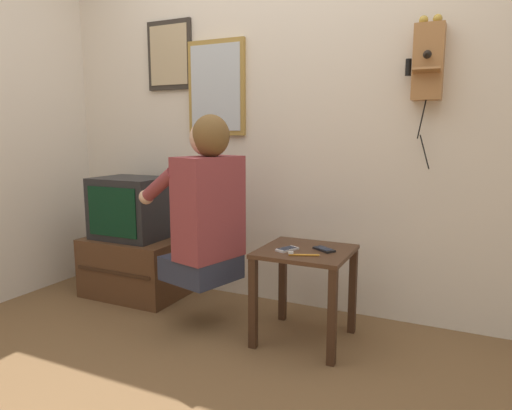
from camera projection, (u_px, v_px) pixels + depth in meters
The scene contains 12 objects.
ground_plane at pixel (212, 368), 2.23m from camera, with size 14.00×14.00×0.00m, color brown.
wall_back at pixel (290, 111), 2.92m from camera, with size 6.80×0.05×2.55m.
side_table at pixel (305, 269), 2.47m from camera, with size 0.48×0.46×0.51m.
person at pixel (206, 205), 2.58m from camera, with size 0.59×0.50×0.95m.
tv_stand at pixel (136, 266), 3.21m from camera, with size 0.68×0.46×0.41m.
television at pixel (131, 208), 3.16m from camera, with size 0.49×0.39×0.42m.
wall_phone_antique at pixel (428, 61), 2.45m from camera, with size 0.20×0.19×0.82m.
framed_picture at pixel (169, 55), 3.20m from camera, with size 0.36×0.03×0.47m.
wall_mirror at pixel (216, 88), 3.07m from camera, with size 0.43×0.04×0.63m.
cell_phone_held at pixel (287, 249), 2.44m from camera, with size 0.10×0.14×0.01m.
cell_phone_spare at pixel (324, 249), 2.43m from camera, with size 0.14×0.12×0.01m.
toothbrush at pixel (301, 255), 2.32m from camera, with size 0.15×0.07×0.02m.
Camera 1 is at (1.09, -1.78, 1.14)m, focal length 32.00 mm.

